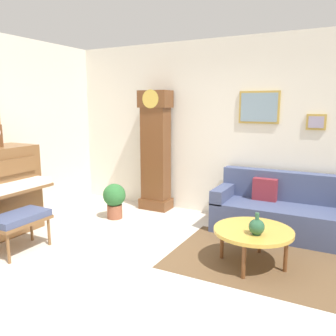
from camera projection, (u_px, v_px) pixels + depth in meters
ground_plane at (132, 276)px, 3.75m from camera, size 6.40×6.00×0.10m
wall_back at (213, 129)px, 5.57m from camera, size 5.30×0.13×2.80m
area_rug at (263, 260)px, 4.00m from camera, size 2.10×1.50×0.01m
piano_bench at (19, 220)px, 4.20m from camera, size 0.42×0.70×0.48m
grandfather_clock at (156, 154)px, 5.85m from camera, size 0.52×0.34×2.03m
couch at (284, 212)px, 4.82m from camera, size 1.90×0.80×0.84m
coffee_table at (253, 232)px, 3.83m from camera, size 0.88×0.88×0.42m
green_jug at (257, 227)px, 3.66m from camera, size 0.17×0.17×0.24m
potted_plant at (114, 199)px, 5.45m from camera, size 0.36×0.36×0.56m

